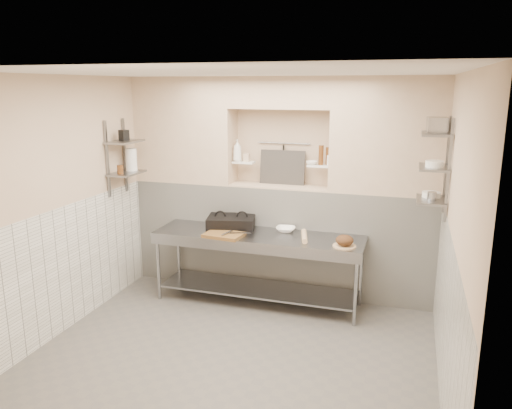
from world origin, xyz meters
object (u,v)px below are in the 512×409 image
at_px(mixing_bowl, 286,229).
at_px(cutting_board, 224,235).
at_px(jug_left, 131,160).
at_px(panini_press, 231,223).
at_px(bread_loaf, 345,240).
at_px(prep_table, 258,254).
at_px(rolling_pin, 304,236).
at_px(bowl_alcove, 312,163).
at_px(bottle_soap, 237,151).

bearing_deg(mixing_bowl, cutting_board, -147.35).
distance_m(cutting_board, jug_left, 1.59).
xyz_separation_m(panini_press, jug_left, (-1.31, -0.15, 0.78)).
distance_m(cutting_board, bread_loaf, 1.45).
relative_size(prep_table, panini_press, 3.87).
distance_m(rolling_pin, bowl_alcove, 0.98).
bearing_deg(prep_table, bowl_alcove, 45.85).
distance_m(prep_table, jug_left, 2.04).
bearing_deg(panini_press, jug_left, 173.77).
distance_m(panini_press, cutting_board, 0.36).
height_order(cutting_board, jug_left, jug_left).
relative_size(prep_table, rolling_pin, 6.04).
height_order(bowl_alcove, jug_left, jug_left).
xyz_separation_m(cutting_board, bread_loaf, (1.45, 0.04, 0.06)).
bearing_deg(rolling_pin, cutting_board, -168.15).
bearing_deg(bowl_alcove, jug_left, -166.00).
relative_size(prep_table, bowl_alcove, 18.04).
bearing_deg(cutting_board, rolling_pin, 11.85).
relative_size(mixing_bowl, bowl_alcove, 1.67).
height_order(rolling_pin, bottle_soap, bottle_soap).
bearing_deg(bowl_alcove, rolling_pin, -85.61).
xyz_separation_m(bread_loaf, bottle_soap, (-1.52, 0.68, 0.88)).
height_order(prep_table, bread_loaf, bread_loaf).
bearing_deg(cutting_board, jug_left, 171.60).
distance_m(cutting_board, bottle_soap, 1.19).
bearing_deg(jug_left, bowl_alcove, 14.00).
bearing_deg(bread_loaf, bowl_alcove, 127.11).
bearing_deg(bread_loaf, panini_press, 168.28).
relative_size(mixing_bowl, jug_left, 0.84).
distance_m(rolling_pin, bottle_soap, 1.48).
relative_size(mixing_bowl, bread_loaf, 1.18).
bearing_deg(bottle_soap, rolling_pin, -27.18).
bearing_deg(mixing_bowl, bottle_soap, 157.97).
bearing_deg(panini_press, mixing_bowl, -6.81).
relative_size(cutting_board, jug_left, 1.59).
xyz_separation_m(prep_table, jug_left, (-1.71, -0.00, 1.11)).
xyz_separation_m(prep_table, bowl_alcove, (0.54, 0.56, 1.09)).
bearing_deg(mixing_bowl, bread_loaf, -26.04).
height_order(prep_table, bowl_alcove, bowl_alcove).
distance_m(cutting_board, bowl_alcove, 1.44).
relative_size(panini_press, rolling_pin, 1.56).
relative_size(prep_table, cutting_board, 5.69).
relative_size(prep_table, mixing_bowl, 10.79).
distance_m(rolling_pin, jug_left, 2.44).
bearing_deg(bowl_alcove, prep_table, -134.15).
bearing_deg(panini_press, bread_loaf, -24.68).
xyz_separation_m(prep_table, panini_press, (-0.40, 0.15, 0.34)).
bearing_deg(bowl_alcove, bread_loaf, -52.89).
xyz_separation_m(rolling_pin, bowl_alcove, (-0.04, 0.56, 0.80)).
bearing_deg(bottle_soap, mixing_bowl, -22.03).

